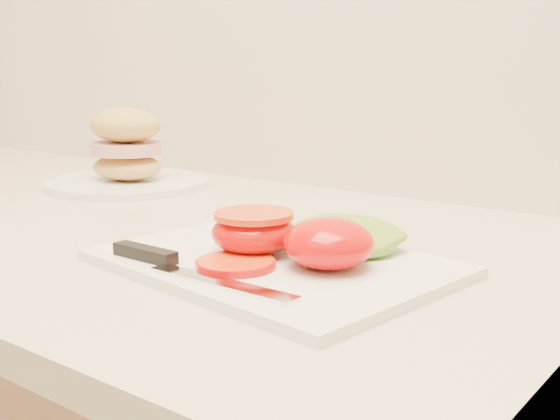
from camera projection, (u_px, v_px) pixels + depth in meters
The scene contains 7 objects.
cutting_board at pixel (274, 263), 0.66m from camera, with size 0.32×0.23×0.01m, color white.
tomato_half_dome at pixel (329, 243), 0.63m from camera, with size 0.08×0.08×0.05m, color #D90001.
tomato_half_cut at pixel (254, 231), 0.67m from camera, with size 0.08×0.08×0.04m.
tomato_slice_0 at pixel (236, 264), 0.63m from camera, with size 0.07×0.07×0.01m, color #D75219.
lettuce_leaf_0 at pixel (344, 236), 0.69m from camera, with size 0.12×0.09×0.03m, color #93BC32.
knife at pixel (173, 264), 0.63m from camera, with size 0.22×0.03×0.01m.
sandwich_plate at pixel (127, 159), 1.09m from camera, with size 0.25×0.25×0.12m.
Camera 1 is at (0.28, 1.10, 1.12)m, focal length 45.00 mm.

